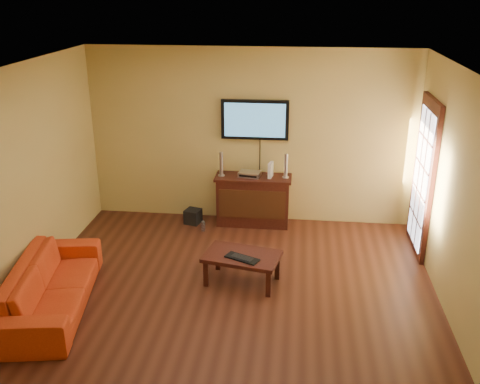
% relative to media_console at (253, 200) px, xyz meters
% --- Properties ---
extents(ground_plane, '(5.00, 5.00, 0.00)m').
position_rel_media_console_xyz_m(ground_plane, '(-0.07, -2.27, -0.40)').
color(ground_plane, '#391A0F').
rests_on(ground_plane, ground).
extents(room_walls, '(5.00, 5.00, 5.00)m').
position_rel_media_console_xyz_m(room_walls, '(-0.07, -1.64, 1.29)').
color(room_walls, tan).
rests_on(room_walls, ground).
extents(french_door, '(0.07, 1.02, 2.22)m').
position_rel_media_console_xyz_m(french_door, '(2.38, -0.57, 0.65)').
color(french_door, black).
rests_on(french_door, ground).
extents(media_console, '(1.17, 0.45, 0.79)m').
position_rel_media_console_xyz_m(media_console, '(0.00, 0.00, 0.00)').
color(media_console, black).
rests_on(media_console, ground).
extents(television, '(1.02, 0.08, 0.60)m').
position_rel_media_console_xyz_m(television, '(-0.00, 0.18, 1.23)').
color(television, black).
rests_on(television, ground).
extents(coffee_table, '(1.02, 0.73, 0.39)m').
position_rel_media_console_xyz_m(coffee_table, '(0.03, -1.80, -0.06)').
color(coffee_table, black).
rests_on(coffee_table, ground).
extents(sofa, '(0.91, 2.05, 0.77)m').
position_rel_media_console_xyz_m(sofa, '(-2.10, -2.60, -0.01)').
color(sofa, red).
rests_on(sofa, ground).
extents(speaker_left, '(0.10, 0.10, 0.38)m').
position_rel_media_console_xyz_m(speaker_left, '(-0.49, -0.02, 0.56)').
color(speaker_left, silver).
rests_on(speaker_left, media_console).
extents(speaker_right, '(0.10, 0.10, 0.37)m').
position_rel_media_console_xyz_m(speaker_right, '(0.49, 0.01, 0.56)').
color(speaker_right, silver).
rests_on(speaker_right, media_console).
extents(av_receiver, '(0.36, 0.28, 0.07)m').
position_rel_media_console_xyz_m(av_receiver, '(-0.06, 0.01, 0.43)').
color(av_receiver, silver).
rests_on(av_receiver, media_console).
extents(game_console, '(0.08, 0.18, 0.24)m').
position_rel_media_console_xyz_m(game_console, '(0.26, -0.00, 0.51)').
color(game_console, white).
rests_on(game_console, media_console).
extents(subwoofer, '(0.28, 0.28, 0.23)m').
position_rel_media_console_xyz_m(subwoofer, '(-0.94, -0.09, -0.28)').
color(subwoofer, black).
rests_on(subwoofer, ground).
extents(bottle, '(0.06, 0.06, 0.18)m').
position_rel_media_console_xyz_m(bottle, '(-0.73, -0.37, -0.31)').
color(bottle, white).
rests_on(bottle, ground).
extents(keyboard, '(0.45, 0.32, 0.03)m').
position_rel_media_console_xyz_m(keyboard, '(0.04, -1.91, 0.01)').
color(keyboard, black).
rests_on(keyboard, coffee_table).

